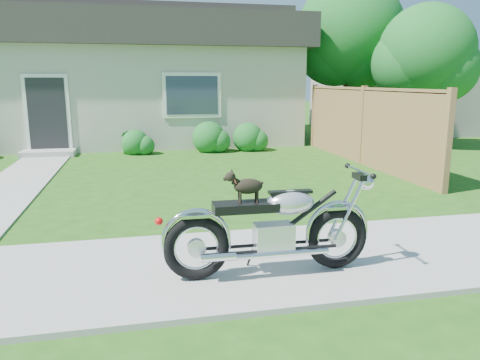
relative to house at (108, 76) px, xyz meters
name	(u,v)px	position (x,y,z in m)	size (l,w,h in m)	color
ground	(55,280)	(0.00, -11.99, -2.16)	(80.00, 80.00, 0.00)	#235114
sidewalk	(54,278)	(0.00, -11.99, -2.14)	(24.00, 2.20, 0.04)	#9E9B93
walkway	(16,184)	(-1.50, -6.99, -2.14)	(1.20, 8.00, 0.03)	#9E9B93
house	(108,76)	(0.00, 0.00, 0.00)	(12.60, 7.03, 4.50)	#B8B5A6
fence	(363,126)	(6.30, -6.24, -1.22)	(0.12, 6.62, 1.90)	#9D6546
tree_near	(431,56)	(9.38, -4.24, 0.55)	(2.79, 2.76, 4.23)	#3D2B1C
tree_far	(354,36)	(8.15, -1.65, 1.32)	(3.53, 3.53, 5.42)	#3D2B1C
shrub_row	(79,142)	(-0.66, -3.49, -1.76)	(10.34, 1.02, 1.02)	#195E21
potted_plant_right	(128,142)	(0.63, -3.44, -1.82)	(0.37, 0.37, 0.67)	#1D6A1D
motorcycle_with_dog	(274,228)	(2.23, -12.39, -1.62)	(2.22, 0.60, 1.10)	black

